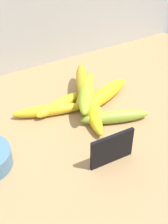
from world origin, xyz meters
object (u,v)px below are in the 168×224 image
Objects in this scene: banana_7 at (86,94)px; banana_3 at (91,112)px; banana_8 at (83,82)px; banana_2 at (115,117)px; banana_4 at (85,89)px; banana_6 at (49,110)px; banana_5 at (104,95)px; chalkboard_sign at (112,150)px; banana_1 at (90,103)px; banana_0 at (59,105)px.

banana_3 is at bearing -95.54° from banana_7.
banana_2 is at bearing -80.45° from banana_8.
banana_3 reaches higher than banana_4.
banana_6 is at bearing -163.90° from banana_4.
banana_6 is 1.08× the size of banana_8.
banana_8 is at bearing 13.84° from banana_6.
banana_3 is 1.02× the size of banana_8.
banana_5 is (6.83, 4.64, 0.31)cm from banana_3.
banana_3 is 0.95× the size of banana_6.
banana_7 reaches higher than banana_6.
banana_2 is (8.24, 11.58, -2.15)cm from chalkboard_sign.
banana_1 reaches higher than banana_4.
banana_7 is 6.13cm from banana_8.
banana_4 is at bearing 34.34° from banana_8.
banana_0 is at bearing 131.76° from banana_3.
chalkboard_sign is at bearing -102.42° from banana_3.
chalkboard_sign is at bearing -105.22° from banana_4.
banana_7 is (0.33, 3.43, 3.52)cm from banana_3.
banana_7 is at bearing 84.46° from banana_3.
chalkboard_sign is at bearing -105.05° from banana_1.
banana_4 is 0.91× the size of banana_5.
banana_1 is at bearing -22.09° from banana_0.
banana_1 is 0.95× the size of banana_7.
banana_2 reaches higher than banana_0.
banana_1 is at bearing 64.46° from banana_3.
banana_4 is 6.38cm from banana_5.
banana_7 reaches higher than banana_4.
chalkboard_sign is 20.94cm from banana_1.
banana_0 and banana_4 have the same top height.
banana_4 is (7.19, 26.44, -2.25)cm from chalkboard_sign.
banana_5 is 7.10cm from banana_8.
banana_1 is at bearing 74.95° from chalkboard_sign.
banana_0 is 0.79× the size of banana_6.
chalkboard_sign is 0.64× the size of banana_7.
banana_7 reaches higher than banana_0.
banana_4 is at bearing 63.98° from banana_7.
banana_6 is (-14.53, 10.97, -0.09)cm from banana_2.
banana_2 is 9.93cm from banana_7.
banana_5 is (5.02, 0.85, 0.47)cm from banana_1.
banana_8 reaches higher than banana_5.
banana_0 is 3.64cm from banana_6.
chalkboard_sign is 0.55× the size of banana_6.
banana_6 is (-6.28, 22.56, -2.24)cm from chalkboard_sign.
banana_6 is 1.16× the size of banana_7.
banana_2 reaches higher than banana_6.
banana_3 is 8.26cm from banana_5.
banana_7 is at bearing -166.39° from banana_1.
chalkboard_sign is at bearing -74.43° from banana_6.
chalkboard_sign reaches higher than banana_5.
banana_4 is (9.94, 3.02, -0.01)cm from banana_0.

